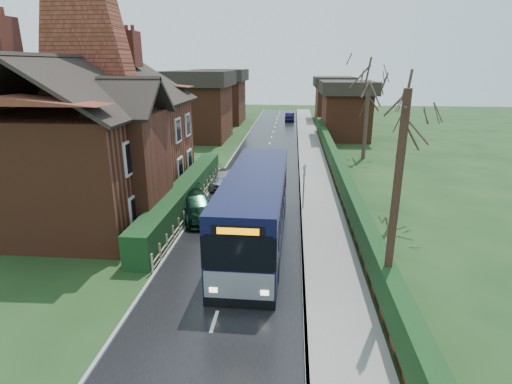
# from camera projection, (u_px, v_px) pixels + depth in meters

# --- Properties ---
(ground) EXTENTS (140.00, 140.00, 0.00)m
(ground) POSITION_uv_depth(u_px,v_px,m) (238.00, 245.00, 19.14)
(ground) COLOR #2C4B20
(ground) RESTS_ON ground
(road) EXTENTS (6.00, 100.00, 0.02)m
(road) POSITION_uv_depth(u_px,v_px,m) (257.00, 185.00, 28.62)
(road) COLOR black
(road) RESTS_ON ground
(pavement) EXTENTS (2.50, 100.00, 0.14)m
(pavement) POSITION_uv_depth(u_px,v_px,m) (316.00, 186.00, 28.23)
(pavement) COLOR slate
(pavement) RESTS_ON ground
(kerb_right) EXTENTS (0.12, 100.00, 0.14)m
(kerb_right) POSITION_uv_depth(u_px,v_px,m) (299.00, 186.00, 28.33)
(kerb_right) COLOR gray
(kerb_right) RESTS_ON ground
(kerb_left) EXTENTS (0.12, 100.00, 0.10)m
(kerb_left) POSITION_uv_depth(u_px,v_px,m) (215.00, 184.00, 28.87)
(kerb_left) COLOR gray
(kerb_left) RESTS_ON ground
(front_hedge) EXTENTS (1.20, 16.00, 1.60)m
(front_hedge) POSITION_uv_depth(u_px,v_px,m) (185.00, 195.00, 23.97)
(front_hedge) COLOR black
(front_hedge) RESTS_ON ground
(picket_fence) EXTENTS (0.10, 16.00, 0.90)m
(picket_fence) POSITION_uv_depth(u_px,v_px,m) (197.00, 201.00, 24.01)
(picket_fence) COLOR tan
(picket_fence) RESTS_ON ground
(right_wall_hedge) EXTENTS (0.60, 50.00, 1.80)m
(right_wall_hedge) POSITION_uv_depth(u_px,v_px,m) (339.00, 174.00, 27.80)
(right_wall_hedge) COLOR #602D1B
(right_wall_hedge) RESTS_ON ground
(brick_house) EXTENTS (9.30, 14.60, 10.30)m
(brick_house) POSITION_uv_depth(u_px,v_px,m) (99.00, 135.00, 23.09)
(brick_house) COLOR #602D1B
(brick_house) RESTS_ON ground
(bus) EXTENTS (2.74, 11.45, 3.47)m
(bus) POSITION_uv_depth(u_px,v_px,m) (256.00, 209.00, 18.99)
(bus) COLOR black
(bus) RESTS_ON ground
(car_silver) EXTENTS (1.77, 3.74, 1.24)m
(car_silver) POSITION_uv_depth(u_px,v_px,m) (224.00, 178.00, 28.17)
(car_silver) COLOR #A7A6AB
(car_silver) RESTS_ON ground
(car_green) EXTENTS (3.87, 5.12, 1.38)m
(car_green) POSITION_uv_depth(u_px,v_px,m) (196.00, 205.00, 22.55)
(car_green) COLOR black
(car_green) RESTS_ON ground
(car_distant) EXTENTS (1.43, 3.91, 1.28)m
(car_distant) POSITION_uv_depth(u_px,v_px,m) (290.00, 117.00, 60.73)
(car_distant) COLOR black
(car_distant) RESTS_ON ground
(bus_stop_sign) EXTENTS (0.21, 0.41, 2.80)m
(bus_stop_sign) POSITION_uv_depth(u_px,v_px,m) (304.00, 180.00, 23.26)
(bus_stop_sign) COLOR slate
(bus_stop_sign) RESTS_ON ground
(telegraph_pole) EXTENTS (0.38, 0.96, 7.62)m
(telegraph_pole) POSITION_uv_depth(u_px,v_px,m) (395.00, 209.00, 12.84)
(telegraph_pole) COLOR black
(telegraph_pole) RESTS_ON ground
(tree_right_near) EXTENTS (3.93, 3.93, 8.49)m
(tree_right_near) POSITION_uv_depth(u_px,v_px,m) (408.00, 104.00, 20.56)
(tree_right_near) COLOR #3B2C23
(tree_right_near) RESTS_ON ground
(tree_right_far) EXTENTS (4.86, 4.86, 9.39)m
(tree_right_far) POSITION_uv_depth(u_px,v_px,m) (370.00, 80.00, 34.64)
(tree_right_far) COLOR #372820
(tree_right_far) RESTS_ON ground
(tree_house_side) EXTENTS (4.45, 4.45, 10.10)m
(tree_house_side) POSITION_uv_depth(u_px,v_px,m) (138.00, 74.00, 30.49)
(tree_house_side) COLOR #33271E
(tree_house_side) RESTS_ON ground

